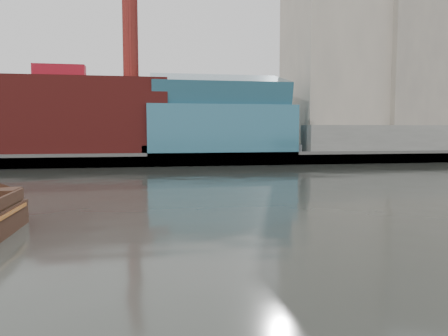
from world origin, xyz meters
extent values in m
plane|color=#2D2F2A|center=(0.00, 0.00, 0.00)|extent=(400.00, 400.00, 0.00)
cube|color=slate|center=(0.00, 92.00, 1.00)|extent=(220.00, 60.00, 2.00)
cube|color=#4C4C49|center=(0.00, 62.50, 1.30)|extent=(220.00, 1.00, 2.60)
cube|color=maroon|center=(-22.00, 72.00, 9.50)|extent=(42.00, 18.00, 15.00)
cube|color=#2D6278|center=(10.00, 70.00, 7.00)|extent=(30.00, 16.00, 10.00)
cube|color=#B2A594|center=(40.00, 80.00, 25.00)|extent=(20.00, 22.00, 46.00)
cube|color=gray|center=(58.00, 76.00, 21.00)|extent=(18.00, 18.00, 38.00)
cube|color=#B2A594|center=(50.00, 97.00, 28.00)|extent=(24.00, 20.00, 52.00)
cube|color=slate|center=(48.00, 66.00, 5.00)|extent=(40.00, 6.00, 6.00)
cylinder|color=maroon|center=(-8.00, 74.00, 28.00)|extent=(3.20, 3.20, 22.00)
cube|color=#2D6278|center=(10.00, 70.00, 15.00)|extent=(28.00, 14.94, 8.78)
camera|label=1|loc=(-5.76, -21.26, 7.01)|focal=35.00mm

